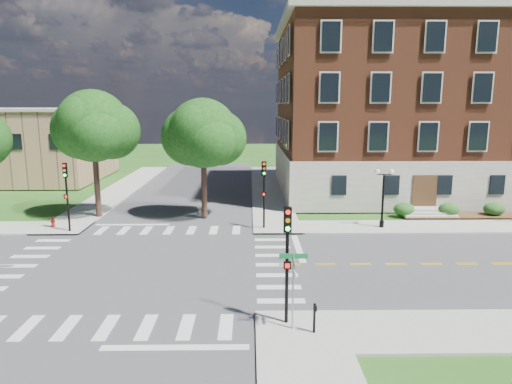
{
  "coord_description": "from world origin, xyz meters",
  "views": [
    {
      "loc": [
        5.79,
        -24.26,
        8.83
      ],
      "look_at": [
        6.18,
        5.04,
        3.2
      ],
      "focal_mm": 32.0,
      "sensor_mm": 36.0,
      "label": 1
    }
  ],
  "objects_px": {
    "traffic_signal_nw": "(66,188)",
    "twin_lamp_west": "(383,195)",
    "traffic_signal_se": "(287,250)",
    "traffic_signal_ne": "(264,186)",
    "push_button_post": "(314,316)",
    "street_sign_pole": "(293,276)",
    "fire_hydrant": "(53,222)"
  },
  "relations": [
    {
      "from": "twin_lamp_west",
      "to": "push_button_post",
      "type": "distance_m",
      "value": 17.05
    },
    {
      "from": "traffic_signal_nw",
      "to": "twin_lamp_west",
      "type": "xyz_separation_m",
      "value": [
        22.15,
        0.74,
        -0.66
      ]
    },
    {
      "from": "traffic_signal_nw",
      "to": "traffic_signal_ne",
      "type": "bearing_deg",
      "value": 2.94
    },
    {
      "from": "traffic_signal_se",
      "to": "push_button_post",
      "type": "xyz_separation_m",
      "value": [
        1.01,
        -0.88,
        -2.39
      ]
    },
    {
      "from": "traffic_signal_se",
      "to": "street_sign_pole",
      "type": "xyz_separation_m",
      "value": [
        0.21,
        -0.53,
        -0.88
      ]
    },
    {
      "from": "traffic_signal_ne",
      "to": "fire_hydrant",
      "type": "bearing_deg",
      "value": 178.13
    },
    {
      "from": "street_sign_pole",
      "to": "fire_hydrant",
      "type": "relative_size",
      "value": 4.13
    },
    {
      "from": "push_button_post",
      "to": "traffic_signal_ne",
      "type": "bearing_deg",
      "value": 95.49
    },
    {
      "from": "traffic_signal_ne",
      "to": "traffic_signal_nw",
      "type": "bearing_deg",
      "value": -177.06
    },
    {
      "from": "twin_lamp_west",
      "to": "street_sign_pole",
      "type": "xyz_separation_m",
      "value": [
        -7.84,
        -15.08,
        -0.21
      ]
    },
    {
      "from": "traffic_signal_ne",
      "to": "traffic_signal_se",
      "type": "bearing_deg",
      "value": -88.16
    },
    {
      "from": "push_button_post",
      "to": "fire_hydrant",
      "type": "relative_size",
      "value": 1.6
    },
    {
      "from": "street_sign_pole",
      "to": "fire_hydrant",
      "type": "bearing_deg",
      "value": 135.78
    },
    {
      "from": "traffic_signal_ne",
      "to": "traffic_signal_nw",
      "type": "height_order",
      "value": "same"
    },
    {
      "from": "traffic_signal_se",
      "to": "push_button_post",
      "type": "bearing_deg",
      "value": -40.93
    },
    {
      "from": "traffic_signal_ne",
      "to": "street_sign_pole",
      "type": "height_order",
      "value": "traffic_signal_ne"
    },
    {
      "from": "traffic_signal_se",
      "to": "street_sign_pole",
      "type": "bearing_deg",
      "value": -68.67
    },
    {
      "from": "traffic_signal_ne",
      "to": "traffic_signal_nw",
      "type": "distance_m",
      "value": 13.66
    },
    {
      "from": "traffic_signal_nw",
      "to": "fire_hydrant",
      "type": "distance_m",
      "value": 3.4
    },
    {
      "from": "traffic_signal_se",
      "to": "twin_lamp_west",
      "type": "height_order",
      "value": "traffic_signal_se"
    },
    {
      "from": "traffic_signal_nw",
      "to": "twin_lamp_west",
      "type": "bearing_deg",
      "value": 1.9
    },
    {
      "from": "traffic_signal_se",
      "to": "twin_lamp_west",
      "type": "xyz_separation_m",
      "value": [
        8.04,
        14.55,
        -0.66
      ]
    },
    {
      "from": "traffic_signal_ne",
      "to": "twin_lamp_west",
      "type": "height_order",
      "value": "traffic_signal_ne"
    },
    {
      "from": "traffic_signal_se",
      "to": "traffic_signal_ne",
      "type": "bearing_deg",
      "value": 91.84
    },
    {
      "from": "traffic_signal_ne",
      "to": "fire_hydrant",
      "type": "height_order",
      "value": "traffic_signal_ne"
    },
    {
      "from": "street_sign_pole",
      "to": "push_button_post",
      "type": "distance_m",
      "value": 1.75
    },
    {
      "from": "traffic_signal_se",
      "to": "traffic_signal_nw",
      "type": "height_order",
      "value": "same"
    },
    {
      "from": "traffic_signal_ne",
      "to": "push_button_post",
      "type": "relative_size",
      "value": 4.0
    },
    {
      "from": "traffic_signal_se",
      "to": "street_sign_pole",
      "type": "height_order",
      "value": "traffic_signal_se"
    },
    {
      "from": "traffic_signal_nw",
      "to": "street_sign_pole",
      "type": "relative_size",
      "value": 1.55
    },
    {
      "from": "push_button_post",
      "to": "traffic_signal_se",
      "type": "bearing_deg",
      "value": 139.07
    },
    {
      "from": "traffic_signal_se",
      "to": "traffic_signal_ne",
      "type": "xyz_separation_m",
      "value": [
        -0.47,
        14.52,
        0.0
      ]
    }
  ]
}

